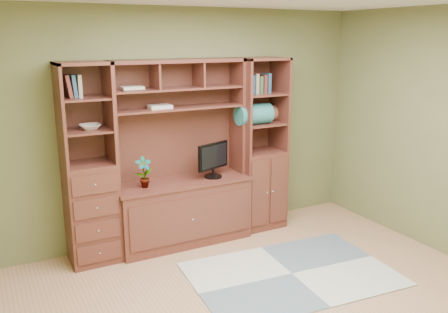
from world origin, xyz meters
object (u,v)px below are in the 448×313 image
right_tower (260,145)px  monitor (213,154)px  center_hutch (182,155)px  left_tower (89,165)px

right_tower → monitor: (-0.67, -0.07, -0.02)m
center_hutch → left_tower: bearing=177.7°
left_tower → monitor: size_ratio=3.74×
center_hutch → right_tower: (1.02, 0.04, 0.00)m
center_hutch → monitor: size_ratio=3.74×
left_tower → right_tower: 2.02m
center_hutch → left_tower: same height
center_hutch → right_tower: 1.03m
right_tower → center_hutch: bearing=-177.8°
right_tower → monitor: size_ratio=3.74×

